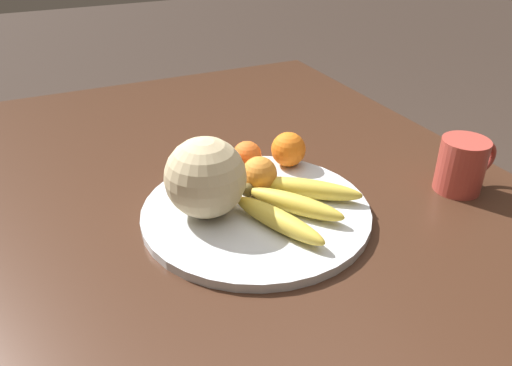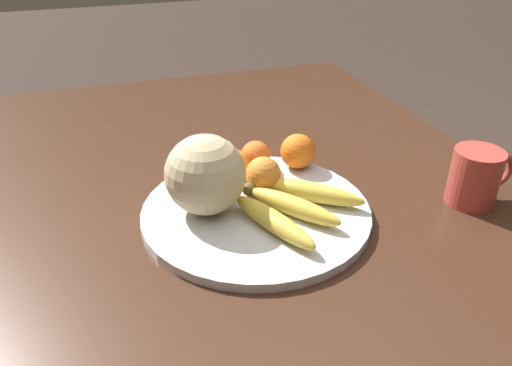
% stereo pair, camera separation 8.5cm
% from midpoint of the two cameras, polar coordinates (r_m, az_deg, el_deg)
% --- Properties ---
extents(kitchen_table, '(1.51, 1.03, 0.71)m').
position_cam_midpoint_polar(kitchen_table, '(0.98, -2.69, -5.91)').
color(kitchen_table, '#3D2316').
rests_on(kitchen_table, ground_plane).
extents(fruit_bowl, '(0.40, 0.40, 0.02)m').
position_cam_midpoint_polar(fruit_bowl, '(0.88, -2.77, -3.31)').
color(fruit_bowl, silver).
rests_on(fruit_bowl, kitchen_table).
extents(melon, '(0.14, 0.14, 0.14)m').
position_cam_midpoint_polar(melon, '(0.84, -8.71, 0.54)').
color(melon, beige).
rests_on(melon, fruit_bowl).
extents(banana_bunch, '(0.24, 0.23, 0.04)m').
position_cam_midpoint_polar(banana_bunch, '(0.85, 1.42, -2.36)').
color(banana_bunch, brown).
rests_on(banana_bunch, fruit_bowl).
extents(orange_front_left, '(0.07, 0.07, 0.07)m').
position_cam_midpoint_polar(orange_front_left, '(1.00, 1.29, 3.80)').
color(orange_front_left, orange).
rests_on(orange_front_left, fruit_bowl).
extents(orange_front_right, '(0.06, 0.06, 0.06)m').
position_cam_midpoint_polar(orange_front_right, '(0.99, -3.49, 3.09)').
color(orange_front_right, orange).
rests_on(orange_front_right, fruit_bowl).
extents(orange_mid_center, '(0.07, 0.07, 0.07)m').
position_cam_midpoint_polar(orange_mid_center, '(0.91, -2.28, 0.96)').
color(orange_mid_center, orange).
rests_on(orange_mid_center, fruit_bowl).
extents(orange_back_left, '(0.06, 0.06, 0.06)m').
position_cam_midpoint_polar(orange_back_left, '(0.95, -5.67, 1.91)').
color(orange_back_left, orange).
rests_on(orange_back_left, fruit_bowl).
extents(produce_tag, '(0.10, 0.06, 0.00)m').
position_cam_midpoint_polar(produce_tag, '(0.91, -3.61, -1.61)').
color(produce_tag, white).
rests_on(produce_tag, fruit_bowl).
extents(ceramic_mug, '(0.09, 0.13, 0.10)m').
position_cam_midpoint_polar(ceramic_mug, '(1.00, 20.33, 1.89)').
color(ceramic_mug, '#B74238').
rests_on(ceramic_mug, kitchen_table).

